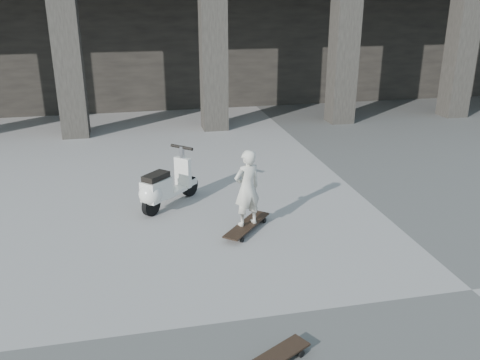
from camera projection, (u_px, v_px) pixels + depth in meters
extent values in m
plane|color=#4C4C4A|center=(472.00, 290.00, 6.26)|extent=(90.00, 90.00, 0.00)
cube|color=black|center=(237.00, 6.00, 18.05)|extent=(28.00, 6.00, 6.00)
cube|color=#292622|center=(68.00, 56.00, 12.29)|extent=(0.65, 0.65, 4.00)
cube|color=#292622|center=(213.00, 52.00, 13.00)|extent=(0.65, 0.65, 4.00)
cube|color=#292622|center=(344.00, 49.00, 13.71)|extent=(0.65, 0.65, 4.00)
cube|color=#292622|center=(461.00, 47.00, 14.42)|extent=(0.65, 0.65, 4.00)
cube|color=black|center=(247.00, 225.00, 7.78)|extent=(0.90, 0.99, 0.02)
cube|color=#B2B2B7|center=(258.00, 218.00, 8.11)|extent=(0.21, 0.19, 0.03)
cube|color=#B2B2B7|center=(235.00, 237.00, 7.48)|extent=(0.21, 0.19, 0.03)
cylinder|color=black|center=(252.00, 218.00, 8.16)|extent=(0.08, 0.08, 0.08)
cylinder|color=black|center=(264.00, 220.00, 8.06)|extent=(0.08, 0.08, 0.08)
cylinder|color=black|center=(228.00, 236.00, 7.53)|extent=(0.08, 0.08, 0.08)
cylinder|color=black|center=(242.00, 240.00, 7.43)|extent=(0.08, 0.08, 0.08)
cube|color=black|center=(273.00, 358.00, 4.96)|extent=(0.85, 0.60, 0.02)
cube|color=#B2B2B7|center=(294.00, 348.00, 5.16)|extent=(0.14, 0.19, 0.03)
cylinder|color=black|center=(287.00, 344.00, 5.23)|extent=(0.08, 0.06, 0.07)
cylinder|color=black|center=(301.00, 354.00, 5.09)|extent=(0.08, 0.06, 0.07)
imported|color=beige|center=(247.00, 188.00, 7.57)|extent=(0.50, 0.41, 1.18)
cylinder|color=black|center=(190.00, 186.00, 9.10)|extent=(0.32, 0.32, 0.36)
cylinder|color=black|center=(151.00, 205.00, 8.28)|extent=(0.32, 0.32, 0.36)
cube|color=silver|center=(172.00, 192.00, 8.70)|extent=(0.55, 0.55, 0.06)
cube|color=silver|center=(157.00, 189.00, 8.33)|extent=(0.56, 0.56, 0.34)
sphere|color=silver|center=(150.00, 194.00, 8.21)|extent=(0.38, 0.38, 0.38)
cube|color=black|center=(156.00, 176.00, 8.25)|extent=(0.49, 0.49, 0.09)
cube|color=silver|center=(183.00, 172.00, 8.85)|extent=(0.28, 0.28, 0.53)
cube|color=silver|center=(190.00, 182.00, 9.08)|extent=(0.28, 0.28, 0.11)
cylinder|color=#B2B2B7|center=(182.00, 154.00, 8.73)|extent=(0.12, 0.12, 0.27)
cylinder|color=black|center=(182.00, 147.00, 8.69)|extent=(0.36, 0.36, 0.05)
sphere|color=white|center=(184.00, 159.00, 8.81)|extent=(0.11, 0.11, 0.11)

